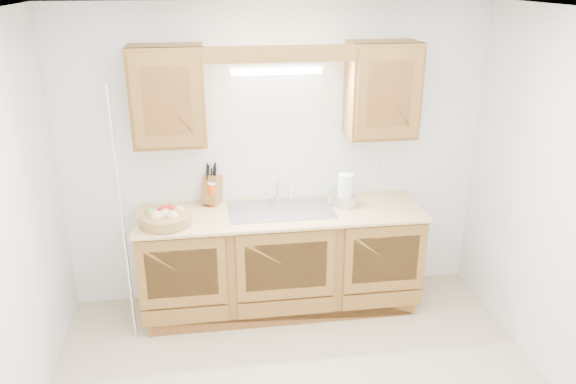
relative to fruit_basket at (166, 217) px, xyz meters
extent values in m
plane|color=white|center=(0.90, -1.07, 1.55)|extent=(3.50, 3.50, 0.00)
cube|color=silver|center=(0.90, 0.43, 0.30)|extent=(3.50, 0.02, 2.50)
cube|color=brown|center=(0.90, 0.13, -0.51)|extent=(2.20, 0.60, 0.86)
cube|color=tan|center=(0.90, 0.11, -0.07)|extent=(2.30, 0.63, 0.04)
cube|color=brown|center=(0.07, 0.26, 0.87)|extent=(0.55, 0.33, 0.75)
cube|color=brown|center=(1.73, 0.26, 0.87)|extent=(0.55, 0.33, 0.75)
cube|color=brown|center=(0.90, 0.12, 1.19)|extent=(2.20, 0.05, 0.12)
cylinder|color=white|center=(0.90, 0.33, 1.03)|extent=(0.70, 0.05, 0.05)
cube|color=white|center=(0.90, 0.36, 1.06)|extent=(0.76, 0.06, 0.05)
cube|color=#9E9EA3|center=(0.90, 0.13, -0.05)|extent=(0.84, 0.46, 0.01)
cube|color=#9E9EA3|center=(0.69, 0.13, -0.13)|extent=(0.39, 0.40, 0.16)
cube|color=#9E9EA3|center=(1.11, 0.13, -0.13)|extent=(0.39, 0.40, 0.16)
cylinder|color=silver|center=(0.90, 0.33, -0.03)|extent=(0.06, 0.06, 0.04)
cylinder|color=silver|center=(0.90, 0.33, 0.05)|extent=(0.02, 0.02, 0.16)
cylinder|color=silver|center=(0.90, 0.28, 0.14)|extent=(0.02, 0.12, 0.02)
cylinder|color=white|center=(1.02, 0.33, 0.01)|extent=(0.03, 0.03, 0.12)
cylinder|color=silver|center=(-0.30, -0.14, 0.05)|extent=(0.03, 0.03, 2.00)
cube|color=white|center=(1.85, 0.42, 0.20)|extent=(0.08, 0.01, 0.12)
cylinder|color=#B38848|center=(0.00, 0.00, -0.01)|extent=(0.49, 0.49, 0.08)
sphere|color=#D8C67F|center=(-0.07, -0.05, 0.02)|extent=(0.10, 0.10, 0.10)
sphere|color=#D8C67F|center=(0.05, -0.06, 0.02)|extent=(0.10, 0.10, 0.10)
sphere|color=tan|center=(0.10, 0.04, 0.02)|extent=(0.09, 0.09, 0.09)
sphere|color=red|center=(-0.02, 0.06, 0.02)|extent=(0.09, 0.09, 0.09)
sphere|color=#72A53F|center=(-0.11, 0.03, 0.02)|extent=(0.09, 0.09, 0.09)
sphere|color=#D8C67F|center=(0.00, -0.01, 0.02)|extent=(0.10, 0.10, 0.10)
sphere|color=red|center=(0.03, 0.09, 0.02)|extent=(0.08, 0.08, 0.08)
cube|color=brown|center=(0.36, 0.36, 0.07)|extent=(0.19, 0.23, 0.27)
cylinder|color=black|center=(0.33, 0.34, 0.21)|extent=(0.03, 0.04, 0.10)
cylinder|color=black|center=(0.36, 0.34, 0.21)|extent=(0.03, 0.04, 0.10)
cylinder|color=black|center=(0.39, 0.34, 0.21)|extent=(0.03, 0.04, 0.10)
cylinder|color=black|center=(0.34, 0.39, 0.22)|extent=(0.03, 0.04, 0.10)
cylinder|color=black|center=(0.38, 0.39, 0.22)|extent=(0.03, 0.04, 0.10)
cylinder|color=black|center=(0.33, 0.42, 0.23)|extent=(0.03, 0.04, 0.10)
cylinder|color=black|center=(0.39, 0.42, 0.23)|extent=(0.03, 0.04, 0.10)
cylinder|color=#D0480B|center=(0.36, 0.31, 0.04)|extent=(0.07, 0.07, 0.19)
cylinder|color=white|center=(0.36, 0.31, 0.14)|extent=(0.07, 0.07, 0.01)
imported|color=blue|center=(0.36, 0.37, 0.03)|extent=(0.09, 0.09, 0.17)
cube|color=#CC333F|center=(1.44, 0.37, -0.05)|extent=(0.12, 0.10, 0.01)
cube|color=green|center=(1.44, 0.37, -0.04)|extent=(0.12, 0.10, 0.02)
cylinder|color=silver|center=(1.44, 0.17, -0.05)|extent=(0.15, 0.15, 0.01)
cylinder|color=silver|center=(1.44, 0.17, 0.10)|extent=(0.02, 0.02, 0.30)
cylinder|color=white|center=(1.44, 0.17, 0.08)|extent=(0.13, 0.13, 0.26)
sphere|color=silver|center=(1.44, 0.17, 0.25)|extent=(0.02, 0.02, 0.02)
cylinder|color=silver|center=(1.44, 0.18, -0.01)|extent=(0.28, 0.28, 0.09)
sphere|color=red|center=(1.41, 0.18, 0.03)|extent=(0.06, 0.06, 0.06)
sphere|color=red|center=(1.47, 0.19, 0.03)|extent=(0.06, 0.06, 0.06)
sphere|color=red|center=(1.44, 0.15, 0.03)|extent=(0.06, 0.06, 0.06)
sphere|color=red|center=(1.48, 0.16, 0.03)|extent=(0.06, 0.06, 0.06)
camera|label=1|loc=(0.37, -4.00, 1.74)|focal=35.00mm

